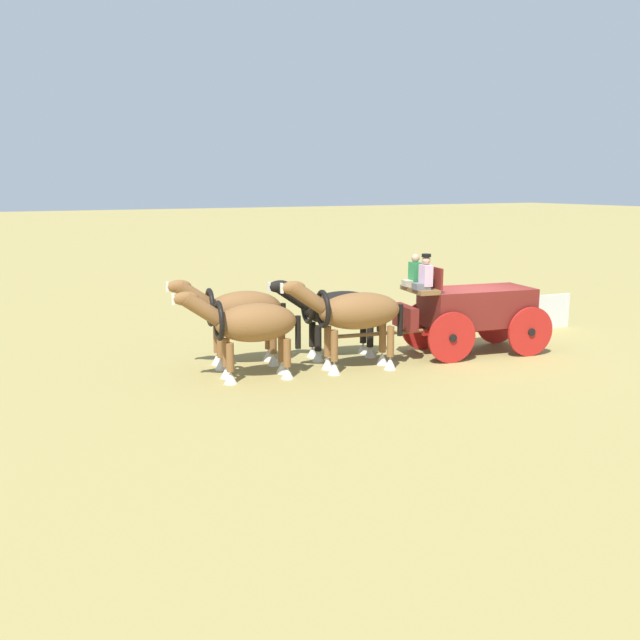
{
  "coord_description": "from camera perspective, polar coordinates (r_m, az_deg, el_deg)",
  "views": [
    {
      "loc": [
        12.42,
        14.42,
        4.57
      ],
      "look_at": [
        4.45,
        -0.67,
        1.2
      ],
      "focal_mm": 39.06,
      "sensor_mm": 36.0,
      "label": 1
    }
  ],
  "objects": [
    {
      "name": "draft_horse_lead_near",
      "position": [
        16.35,
        -5.75,
        -0.41
      ],
      "size": [
        2.99,
        1.24,
        2.17
      ],
      "color": "brown",
      "rests_on": "ground"
    },
    {
      "name": "sponsor_banner",
      "position": [
        22.77,
        16.69,
        0.52
      ],
      "size": [
        3.19,
        0.37,
        1.1
      ],
      "primitive_type": "cube",
      "rotation": [
        0.0,
        0.0,
        -0.1
      ],
      "color": "silver",
      "rests_on": "ground"
    },
    {
      "name": "show_wagon",
      "position": [
        19.24,
        12.28,
        0.93
      ],
      "size": [
        5.98,
        2.29,
        2.79
      ],
      "color": "maroon",
      "rests_on": "ground"
    },
    {
      "name": "draft_horse_lead_off",
      "position": [
        17.58,
        -6.66,
        0.65
      ],
      "size": [
        2.96,
        1.25,
        2.26
      ],
      "color": "brown",
      "rests_on": "ground"
    },
    {
      "name": "draft_horse_rear_near",
      "position": [
        17.06,
        2.8,
        0.51
      ],
      "size": [
        3.14,
        1.26,
        2.3
      ],
      "color": "brown",
      "rests_on": "ground"
    },
    {
      "name": "ground_plane",
      "position": [
        19.57,
        12.56,
        -2.61
      ],
      "size": [
        220.0,
        220.0,
        0.0
      ],
      "primitive_type": "plane",
      "color": "#9E8C4C"
    },
    {
      "name": "draft_horse_rear_off",
      "position": [
        18.28,
        1.33,
        0.82
      ],
      "size": [
        3.11,
        1.24,
        2.14
      ],
      "color": "black",
      "rests_on": "ground"
    }
  ]
}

